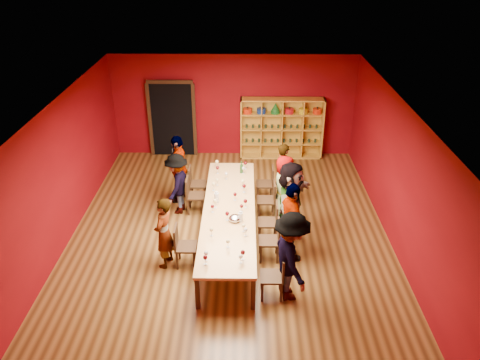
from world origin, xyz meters
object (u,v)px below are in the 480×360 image
Objects in this scene: person_right_1 at (291,223)px; person_right_2 at (290,203)px; person_left_1 at (164,233)px; person_right_0 at (291,257)px; chair_person_right_3 at (269,198)px; person_left_4 at (179,168)px; chair_person_right_0 at (276,274)px; chair_person_right_4 at (268,182)px; wine_bottle at (241,169)px; person_right_4 at (283,172)px; chair_person_right_1 at (273,238)px; tasting_table at (229,211)px; person_right_3 at (284,187)px; shelving_unit at (281,125)px; chair_person_left_1 at (182,244)px; person_left_3 at (177,184)px; chair_person_right_2 at (271,220)px; chair_person_left_3 at (192,193)px; spittoon_bowl at (235,218)px; chair_person_left_4 at (195,182)px.

person_right_2 is at bearing -19.11° from person_right_1.
person_left_1 is 2.57m from person_right_0.
person_left_1 is 1.70× the size of chair_person_right_3.
person_right_1 is at bearing 43.53° from person_left_4.
chair_person_right_0 and chair_person_right_4 have the same top height.
person_right_4 is at bearing 1.18° from wine_bottle.
chair_person_right_1 is 1.00× the size of chair_person_right_3.
person_right_3 is (1.24, 0.93, 0.08)m from tasting_table.
chair_person_right_1 is at bearing -1.57° from person_right_0.
chair_person_left_1 is (-2.31, -5.23, -0.49)m from shelving_unit.
shelving_unit reaches higher than person_left_3.
person_right_2 reaches higher than chair_person_right_2.
chair_person_right_0 is 3.54m from chair_person_right_4.
person_right_1 reaches higher than chair_person_right_2.
chair_person_right_0 is at bearing 151.29° from person_right_4.
person_right_0 is (2.07, -0.90, 0.38)m from chair_person_left_1.
person_left_1 is 1.70× the size of chair_person_right_1.
chair_person_right_2 is (2.16, -1.14, -0.25)m from person_left_3.
person_left_3 reaches higher than chair_person_right_1.
person_right_3 is at bearing 69.90° from person_left_4.
person_right_0 is 3.55m from person_right_4.
person_right_1 is at bearing -39.93° from chair_person_left_3.
chair_person_right_4 is 0.45m from person_right_4.
tasting_table is 14.87× the size of wine_bottle.
shelving_unit is 6.17m from chair_person_right_0.
chair_person_right_3 is 1.62m from spittoon_bowl.
tasting_table is 2.61× the size of person_left_4.
chair_person_right_2 is (-0.25, 1.80, -0.38)m from person_right_0.
shelving_unit is 2.60m from person_right_4.
shelving_unit reaches higher than chair_person_right_4.
person_right_3 is 0.90m from chair_person_right_4.
shelving_unit reaches higher than chair_person_left_4.
chair_person_right_0 is at bearing -58.19° from chair_person_left_3.
person_right_2 reaches higher than chair_person_right_1.
chair_person_right_1 is at bearing -74.62° from wine_bottle.
chair_person_right_4 is (0.91, 1.73, -0.20)m from tasting_table.
person_right_3 reaches higher than chair_person_right_0.
person_right_1 reaches higher than chair_person_right_0.
person_right_2 reaches higher than person_right_4.
chair_person_right_0 is 3.57m from person_right_4.
chair_person_right_2 is at bearing -6.17° from person_right_0.
tasting_table is at bearing 106.45° from person_right_2.
person_left_1 is 0.81× the size of person_right_2.
person_left_1 is at bearing -97.34° from chair_person_left_4.
person_right_2 is at bearing -27.31° from chair_person_left_3.
chair_person_right_4 is 0.76m from wine_bottle.
chair_person_left_4 reaches higher than tasting_table.
person_right_4 is (2.19, 2.64, 0.26)m from chair_person_left_1.
person_left_1 is 2.35m from chair_person_right_0.
spittoon_bowl is (-1.16, -0.44, -0.12)m from person_right_2.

